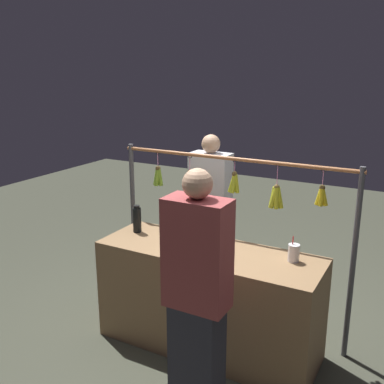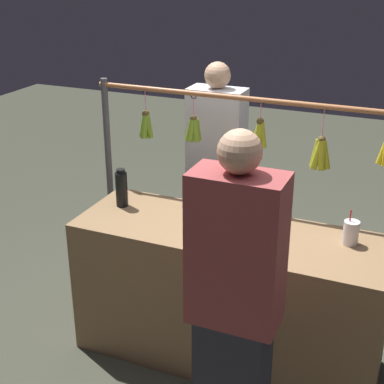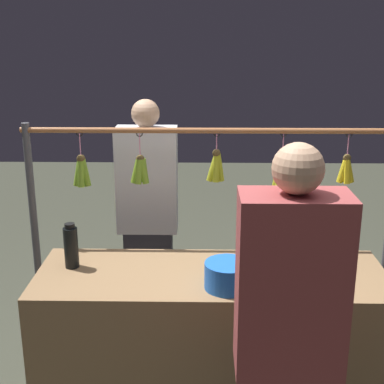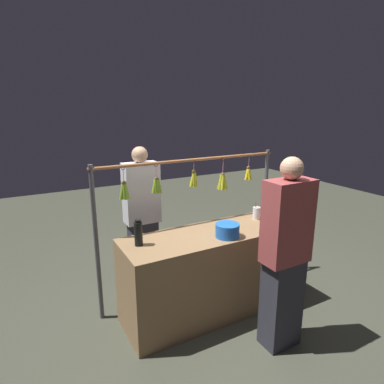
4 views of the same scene
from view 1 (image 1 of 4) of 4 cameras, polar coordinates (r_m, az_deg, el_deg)
The scene contains 8 objects.
ground_plane at distance 4.08m, azimuth 1.99°, elevation -18.74°, with size 12.00×12.00×0.00m, color #404234.
market_counter at distance 3.85m, azimuth 2.05°, elevation -13.34°, with size 1.83×0.62×0.88m, color olive.
display_rack at distance 3.93m, azimuth 4.94°, elevation -1.92°, with size 2.15×0.12×1.59m.
water_bottle at distance 4.03m, azimuth -6.95°, elevation -3.45°, with size 0.08×0.08×0.25m.
blue_bucket at distance 3.47m, azimuth 2.04°, elevation -7.46°, with size 0.23×0.23×0.13m, color blue.
drink_cup at distance 3.51m, azimuth 12.71°, elevation -7.51°, with size 0.09×0.09×0.20m.
vendor_person at distance 4.57m, azimuth 2.29°, elevation -3.28°, with size 0.40×0.22×1.67m.
customer_person at distance 2.97m, azimuth 0.65°, elevation -13.58°, with size 0.41×0.22×1.72m.
Camera 1 is at (-1.51, 3.02, 2.30)m, focal length 42.28 mm.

